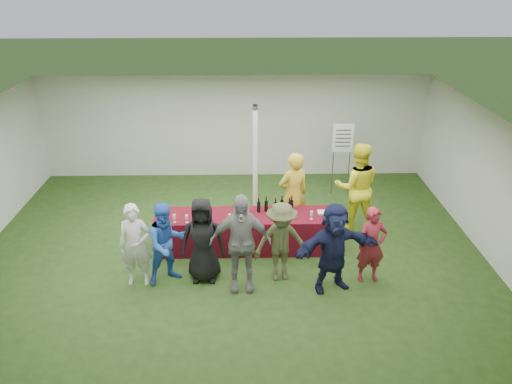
{
  "coord_description": "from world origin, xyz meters",
  "views": [
    {
      "loc": [
        0.31,
        -8.53,
        5.35
      ],
      "look_at": [
        0.49,
        0.2,
        1.25
      ],
      "focal_mm": 35.0,
      "sensor_mm": 36.0,
      "label": 1
    }
  ],
  "objects_px": {
    "customer_6": "(372,245)",
    "customer_1": "(167,243)",
    "staff_pourer": "(293,195)",
    "customer_0": "(135,245)",
    "serving_table": "(246,231)",
    "customer_4": "(281,242)",
    "dump_bucket": "(331,215)",
    "customer_2": "(203,240)",
    "staff_back": "(357,187)",
    "customer_3": "(240,243)",
    "wine_list_sign": "(343,143)",
    "customer_5": "(334,248)"
  },
  "relations": [
    {
      "from": "staff_back",
      "to": "customer_4",
      "type": "relative_size",
      "value": 1.28
    },
    {
      "from": "customer_1",
      "to": "customer_6",
      "type": "relative_size",
      "value": 1.07
    },
    {
      "from": "wine_list_sign",
      "to": "customer_2",
      "type": "xyz_separation_m",
      "value": [
        -3.11,
        -3.63,
        -0.51
      ]
    },
    {
      "from": "customer_1",
      "to": "customer_3",
      "type": "height_order",
      "value": "customer_3"
    },
    {
      "from": "customer_2",
      "to": "customer_4",
      "type": "relative_size",
      "value": 1.06
    },
    {
      "from": "dump_bucket",
      "to": "staff_pourer",
      "type": "height_order",
      "value": "staff_pourer"
    },
    {
      "from": "customer_0",
      "to": "customer_4",
      "type": "bearing_deg",
      "value": -0.74
    },
    {
      "from": "wine_list_sign",
      "to": "staff_pourer",
      "type": "distance_m",
      "value": 2.48
    },
    {
      "from": "dump_bucket",
      "to": "customer_3",
      "type": "height_order",
      "value": "customer_3"
    },
    {
      "from": "staff_back",
      "to": "customer_4",
      "type": "height_order",
      "value": "staff_back"
    },
    {
      "from": "customer_4",
      "to": "customer_6",
      "type": "distance_m",
      "value": 1.61
    },
    {
      "from": "wine_list_sign",
      "to": "staff_pourer",
      "type": "height_order",
      "value": "staff_pourer"
    },
    {
      "from": "customer_4",
      "to": "customer_5",
      "type": "height_order",
      "value": "customer_5"
    },
    {
      "from": "staff_back",
      "to": "customer_0",
      "type": "relative_size",
      "value": 1.25
    },
    {
      "from": "staff_back",
      "to": "staff_pourer",
      "type": "bearing_deg",
      "value": 12.13
    },
    {
      "from": "staff_pourer",
      "to": "customer_3",
      "type": "relative_size",
      "value": 1.01
    },
    {
      "from": "serving_table",
      "to": "customer_6",
      "type": "bearing_deg",
      "value": -27.39
    },
    {
      "from": "serving_table",
      "to": "dump_bucket",
      "type": "xyz_separation_m",
      "value": [
        1.66,
        -0.22,
        0.46
      ]
    },
    {
      "from": "customer_0",
      "to": "customer_3",
      "type": "relative_size",
      "value": 0.85
    },
    {
      "from": "serving_table",
      "to": "customer_6",
      "type": "distance_m",
      "value": 2.54
    },
    {
      "from": "staff_pourer",
      "to": "customer_4",
      "type": "bearing_deg",
      "value": 53.68
    },
    {
      "from": "customer_3",
      "to": "customer_4",
      "type": "bearing_deg",
      "value": 19.62
    },
    {
      "from": "serving_table",
      "to": "customer_3",
      "type": "bearing_deg",
      "value": -94.06
    },
    {
      "from": "customer_2",
      "to": "wine_list_sign",
      "type": "bearing_deg",
      "value": 49.88
    },
    {
      "from": "customer_2",
      "to": "customer_6",
      "type": "bearing_deg",
      "value": -1.55
    },
    {
      "from": "staff_pourer",
      "to": "customer_2",
      "type": "relative_size",
      "value": 1.14
    },
    {
      "from": "staff_pourer",
      "to": "customer_6",
      "type": "xyz_separation_m",
      "value": [
        1.25,
        -1.71,
        -0.2
      ]
    },
    {
      "from": "serving_table",
      "to": "staff_back",
      "type": "bearing_deg",
      "value": 18.66
    },
    {
      "from": "wine_list_sign",
      "to": "staff_pourer",
      "type": "bearing_deg",
      "value": -123.88
    },
    {
      "from": "customer_2",
      "to": "customer_6",
      "type": "relative_size",
      "value": 1.11
    },
    {
      "from": "customer_0",
      "to": "customer_5",
      "type": "bearing_deg",
      "value": -6.43
    },
    {
      "from": "wine_list_sign",
      "to": "customer_5",
      "type": "bearing_deg",
      "value": -101.84
    },
    {
      "from": "customer_0",
      "to": "customer_5",
      "type": "relative_size",
      "value": 0.94
    },
    {
      "from": "customer_1",
      "to": "customer_3",
      "type": "xyz_separation_m",
      "value": [
        1.3,
        -0.25,
        0.14
      ]
    },
    {
      "from": "serving_table",
      "to": "staff_back",
      "type": "height_order",
      "value": "staff_back"
    },
    {
      "from": "staff_pourer",
      "to": "customer_0",
      "type": "bearing_deg",
      "value": 6.29
    },
    {
      "from": "customer_6",
      "to": "serving_table",
      "type": "bearing_deg",
      "value": 145.25
    },
    {
      "from": "serving_table",
      "to": "customer_4",
      "type": "height_order",
      "value": "customer_4"
    },
    {
      "from": "serving_table",
      "to": "customer_3",
      "type": "height_order",
      "value": "customer_3"
    },
    {
      "from": "dump_bucket",
      "to": "customer_5",
      "type": "xyz_separation_m",
      "value": [
        -0.15,
        -1.17,
        -0.01
      ]
    },
    {
      "from": "customer_2",
      "to": "customer_3",
      "type": "height_order",
      "value": "customer_3"
    },
    {
      "from": "staff_back",
      "to": "customer_6",
      "type": "height_order",
      "value": "staff_back"
    },
    {
      "from": "customer_2",
      "to": "customer_1",
      "type": "bearing_deg",
      "value": -175.27
    },
    {
      "from": "customer_4",
      "to": "customer_6",
      "type": "bearing_deg",
      "value": -12.98
    },
    {
      "from": "staff_back",
      "to": "dump_bucket",
      "type": "bearing_deg",
      "value": 57.76
    },
    {
      "from": "wine_list_sign",
      "to": "customer_0",
      "type": "relative_size",
      "value": 1.15
    },
    {
      "from": "staff_pourer",
      "to": "serving_table",
      "type": "bearing_deg",
      "value": 5.17
    },
    {
      "from": "customer_2",
      "to": "customer_3",
      "type": "distance_m",
      "value": 0.74
    },
    {
      "from": "customer_0",
      "to": "customer_3",
      "type": "bearing_deg",
      "value": -8.34
    },
    {
      "from": "customer_6",
      "to": "customer_1",
      "type": "bearing_deg",
      "value": 171.7
    }
  ]
}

